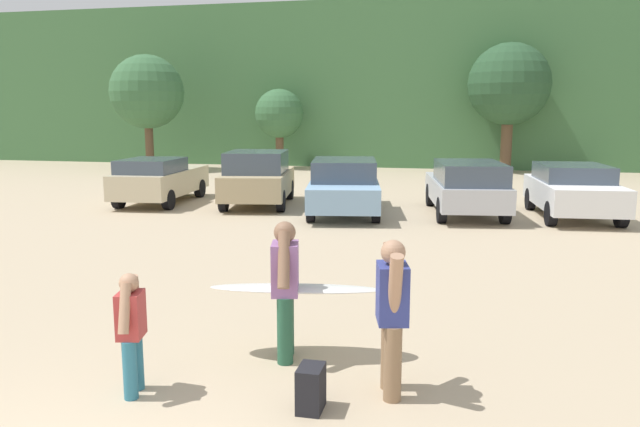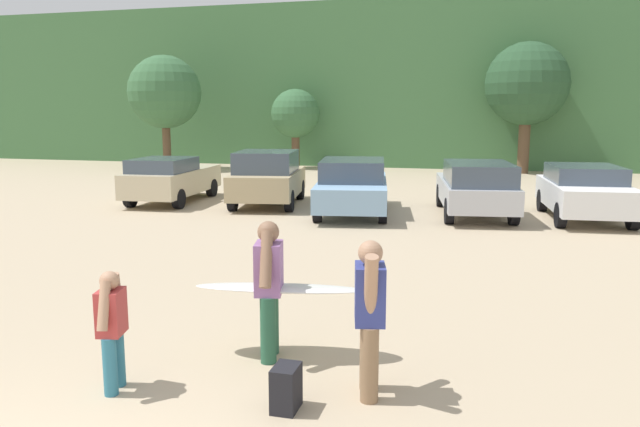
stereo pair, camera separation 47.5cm
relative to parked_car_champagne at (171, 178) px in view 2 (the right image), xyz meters
name	(u,v)px [view 2 (the right image)]	position (x,y,z in m)	size (l,w,h in m)	color
hillside_ridge	(428,88)	(6.26, 19.71, 3.45)	(108.00, 12.00, 8.42)	#427042
tree_right	(165,92)	(-5.56, 9.87, 3.02)	(3.54, 3.54, 5.57)	brown
tree_far_right	(295,114)	(0.38, 12.25, 1.96)	(2.44, 2.44, 3.98)	brown
tree_ridge_back	(527,85)	(11.42, 12.56, 3.32)	(3.80, 3.80, 6.02)	brown
parked_car_champagne	(171,178)	(0.00, 0.00, 0.00)	(2.03, 4.27, 1.45)	beige
parked_car_tan	(268,177)	(3.21, 0.20, 0.11)	(2.50, 4.16, 1.69)	tan
parked_car_sky_blue	(353,185)	(6.06, -0.59, 0.04)	(2.67, 5.01, 1.54)	#84ADD1
parked_car_silver	(476,187)	(9.47, -0.24, 0.06)	(2.44, 4.74, 1.54)	silver
parked_car_white	(585,191)	(12.31, -0.01, 0.02)	(2.22, 4.13, 1.45)	white
person_adult	(269,282)	(7.29, -11.10, 0.17)	(0.39, 0.75, 1.66)	#26593F
person_child	(112,324)	(6.00, -12.34, -0.03)	(0.30, 0.58, 1.29)	teal
person_companion	(370,309)	(8.60, -11.76, 0.16)	(0.38, 0.80, 1.64)	#8C6B4C
surfboard_white	(280,288)	(7.38, -10.98, 0.07)	(2.11, 0.89, 0.13)	white
backpack_dropped	(286,388)	(7.88, -12.28, -0.54)	(0.24, 0.34, 0.45)	black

